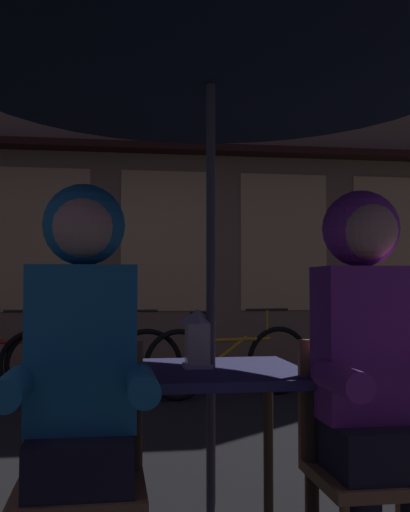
# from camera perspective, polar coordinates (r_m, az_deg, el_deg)

# --- Properties ---
(cafe_table) EXTENTS (0.72, 0.72, 0.74)m
(cafe_table) POSITION_cam_1_polar(r_m,az_deg,el_deg) (2.50, 0.54, -12.51)
(cafe_table) COLOR navy
(cafe_table) RESTS_ON ground_plane
(patio_umbrella) EXTENTS (2.10, 2.10, 2.31)m
(patio_umbrella) POSITION_cam_1_polar(r_m,az_deg,el_deg) (2.66, 0.52, 19.24)
(patio_umbrella) COLOR #4C4C51
(patio_umbrella) RESTS_ON ground_plane
(lantern) EXTENTS (0.11, 0.11, 0.23)m
(lantern) POSITION_cam_1_polar(r_m,az_deg,el_deg) (2.48, -0.70, -7.40)
(lantern) COLOR white
(lantern) RESTS_ON cafe_table
(chair_left) EXTENTS (0.40, 0.40, 0.87)m
(chair_left) POSITION_cam_1_polar(r_m,az_deg,el_deg) (2.15, -11.20, -18.20)
(chair_left) COLOR olive
(chair_left) RESTS_ON ground_plane
(chair_right) EXTENTS (0.40, 0.40, 0.87)m
(chair_right) POSITION_cam_1_polar(r_m,az_deg,el_deg) (2.32, 14.44, -17.01)
(chair_right) COLOR olive
(chair_right) RESTS_ON ground_plane
(person_left_hooded) EXTENTS (0.45, 0.56, 1.40)m
(person_left_hooded) POSITION_cam_1_polar(r_m,az_deg,el_deg) (2.02, -11.19, -8.86)
(person_left_hooded) COLOR black
(person_left_hooded) RESTS_ON ground_plane
(person_right_hooded) EXTENTS (0.45, 0.56, 1.40)m
(person_right_hooded) POSITION_cam_1_polar(r_m,az_deg,el_deg) (2.20, 14.92, -8.31)
(person_right_hooded) COLOR black
(person_right_hooded) RESTS_ON ground_plane
(shopfront_building) EXTENTS (10.00, 0.93, 6.20)m
(shopfront_building) POSITION_cam_1_polar(r_m,az_deg,el_deg) (8.09, -8.99, 11.87)
(shopfront_building) COLOR #937A56
(shopfront_building) RESTS_ON ground_plane
(bicycle_third) EXTENTS (1.68, 0.15, 0.84)m
(bicycle_third) POSITION_cam_1_polar(r_m,az_deg,el_deg) (5.90, -10.39, -9.60)
(bicycle_third) COLOR black
(bicycle_third) RESTS_ON ground_plane
(bicycle_fourth) EXTENTS (1.66, 0.36, 0.84)m
(bicycle_fourth) POSITION_cam_1_polar(r_m,az_deg,el_deg) (5.99, 2.27, -9.54)
(bicycle_fourth) COLOR black
(bicycle_fourth) RESTS_ON ground_plane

